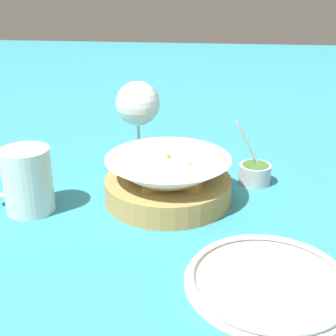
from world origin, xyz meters
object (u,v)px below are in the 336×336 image
Objects in this scene: wine_glass at (138,105)px; side_plate at (268,280)px; food_basket at (168,181)px; beer_mug at (27,183)px; sauce_cup at (255,173)px.

side_plate is at bearing 120.22° from wine_glass.
food_basket is 1.80× the size of beer_mug.
food_basket is 1.79× the size of sauce_cup.
beer_mug is (0.15, 0.25, -0.07)m from wine_glass.
food_basket is 1.01× the size of side_plate.
sauce_cup is 0.72× the size of wine_glass.
sauce_cup is 1.00× the size of beer_mug.
sauce_cup reaches higher than side_plate.
sauce_cup reaches higher than food_basket.
sauce_cup is at bearing -158.24° from beer_mug.
side_plate is (-0.40, 0.17, -0.05)m from beer_mug.
sauce_cup is at bearing -149.99° from food_basket.
beer_mug is at bearing 21.76° from sauce_cup.
beer_mug is (0.40, 0.16, 0.03)m from sauce_cup.
beer_mug reaches higher than food_basket.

